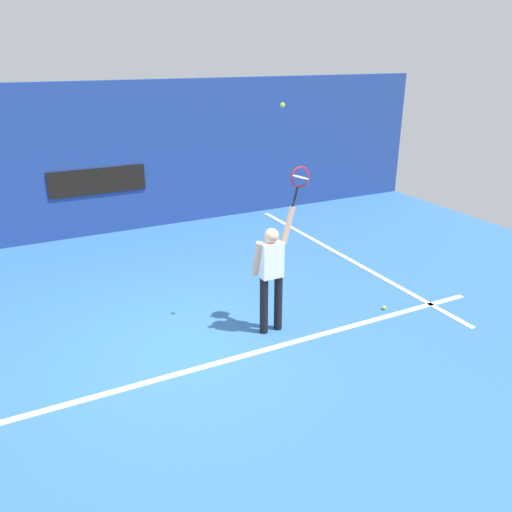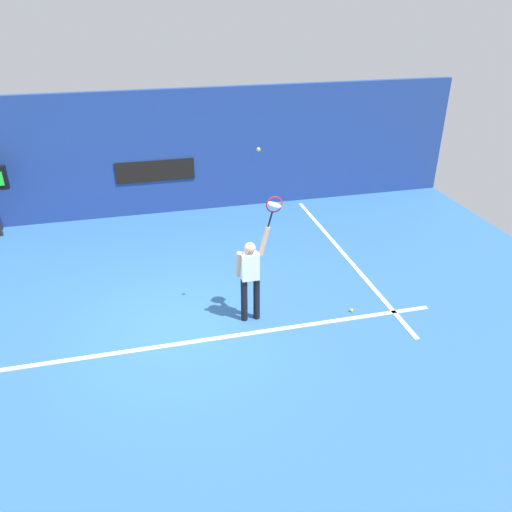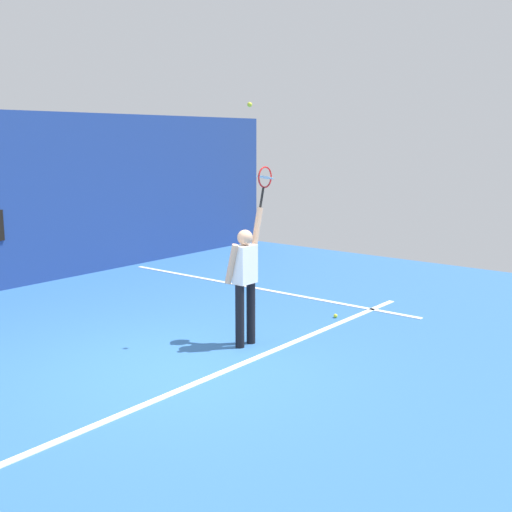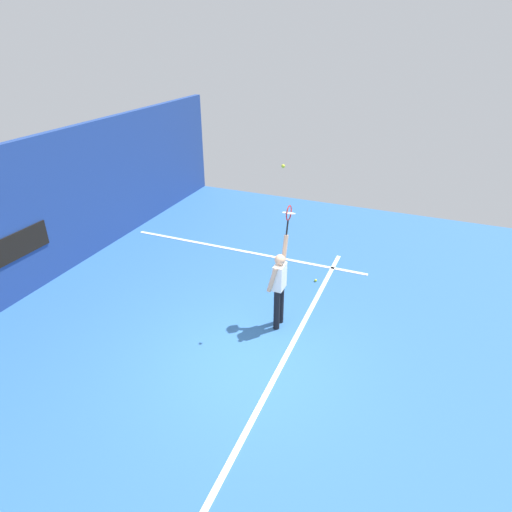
{
  "view_description": "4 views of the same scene",
  "coord_description": "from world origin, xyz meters",
  "px_view_note": "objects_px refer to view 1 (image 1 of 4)",
  "views": [
    {
      "loc": [
        -2.1,
        -6.39,
        4.1
      ],
      "look_at": [
        1.22,
        0.14,
        1.2
      ],
      "focal_mm": 36.55,
      "sensor_mm": 36.0,
      "label": 1
    },
    {
      "loc": [
        -0.51,
        -8.19,
        5.8
      ],
      "look_at": [
        1.58,
        0.3,
        1.19
      ],
      "focal_mm": 35.4,
      "sensor_mm": 36.0,
      "label": 2
    },
    {
      "loc": [
        -5.55,
        -5.83,
        2.96
      ],
      "look_at": [
        1.66,
        -0.06,
        1.27
      ],
      "focal_mm": 45.4,
      "sensor_mm": 36.0,
      "label": 3
    },
    {
      "loc": [
        -5.82,
        -2.54,
        5.62
      ],
      "look_at": [
        1.62,
        0.53,
        1.42
      ],
      "focal_mm": 30.56,
      "sensor_mm": 36.0,
      "label": 4
    }
  ],
  "objects_px": {
    "tennis_player": "(271,271)",
    "tennis_racket": "(299,179)",
    "spare_ball": "(384,308)",
    "tennis_ball": "(283,105)"
  },
  "relations": [
    {
      "from": "tennis_player",
      "to": "spare_ball",
      "type": "height_order",
      "value": "tennis_player"
    },
    {
      "from": "tennis_player",
      "to": "spare_ball",
      "type": "relative_size",
      "value": 29.16
    },
    {
      "from": "tennis_player",
      "to": "tennis_ball",
      "type": "relative_size",
      "value": 29.16
    },
    {
      "from": "tennis_ball",
      "to": "tennis_racket",
      "type": "bearing_deg",
      "value": -10.68
    },
    {
      "from": "tennis_racket",
      "to": "tennis_ball",
      "type": "height_order",
      "value": "tennis_ball"
    },
    {
      "from": "tennis_ball",
      "to": "tennis_player",
      "type": "bearing_deg",
      "value": -164.25
    },
    {
      "from": "tennis_player",
      "to": "tennis_racket",
      "type": "xyz_separation_m",
      "value": [
        0.44,
        -0.0,
        1.36
      ]
    },
    {
      "from": "tennis_player",
      "to": "tennis_ball",
      "type": "bearing_deg",
      "value": 15.75
    },
    {
      "from": "tennis_ball",
      "to": "spare_ball",
      "type": "bearing_deg",
      "value": -9.17
    },
    {
      "from": "tennis_player",
      "to": "tennis_racket",
      "type": "bearing_deg",
      "value": -0.55
    }
  ]
}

